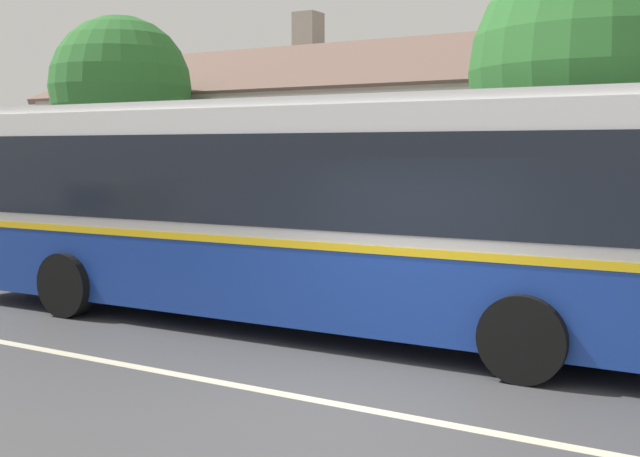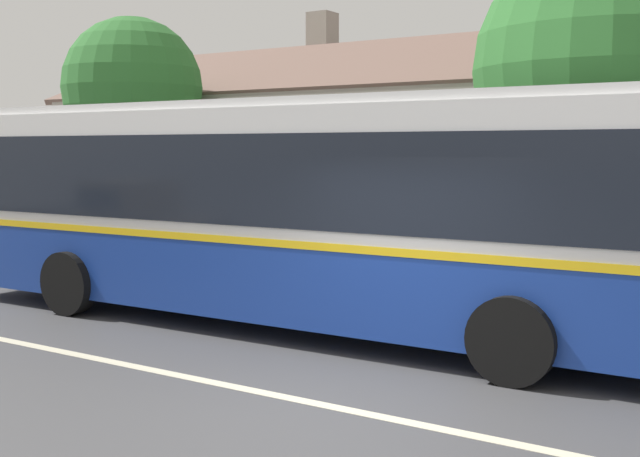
% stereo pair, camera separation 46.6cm
% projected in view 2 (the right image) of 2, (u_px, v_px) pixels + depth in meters
% --- Properties ---
extents(ground_plane, '(300.00, 300.00, 0.00)m').
position_uv_depth(ground_plane, '(332.00, 407.00, 8.07)').
color(ground_plane, '#424244').
extents(sidewalk_far, '(60.00, 3.00, 0.15)m').
position_uv_depth(sidewalk_far, '(525.00, 303.00, 13.09)').
color(sidewalk_far, '#ADAAA3').
rests_on(sidewalk_far, ground).
extents(lane_divider_stripe, '(60.00, 0.16, 0.01)m').
position_uv_depth(lane_divider_stripe, '(332.00, 406.00, 8.07)').
color(lane_divider_stripe, beige).
rests_on(lane_divider_stripe, ground).
extents(community_building, '(26.84, 8.28, 6.52)m').
position_uv_depth(community_building, '(559.00, 171.00, 19.10)').
color(community_building, gray).
rests_on(community_building, ground).
extents(transit_bus, '(12.26, 2.90, 3.26)m').
position_uv_depth(transit_bus, '(291.00, 207.00, 11.67)').
color(transit_bus, navy).
rests_on(transit_bus, ground).
extents(bench_by_building, '(1.80, 0.51, 0.94)m').
position_uv_depth(bench_by_building, '(70.00, 235.00, 18.86)').
color(bench_by_building, brown).
rests_on(bench_by_building, sidewalk_far).
extents(street_tree_primary, '(4.37, 4.37, 6.06)m').
position_uv_depth(street_tree_primary, '(603.00, 77.00, 13.23)').
color(street_tree_primary, '#4C3828').
rests_on(street_tree_primary, ground).
extents(street_tree_secondary, '(3.26, 3.26, 5.65)m').
position_uv_depth(street_tree_secondary, '(137.00, 93.00, 18.75)').
color(street_tree_secondary, '#4C3828').
rests_on(street_tree_secondary, ground).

